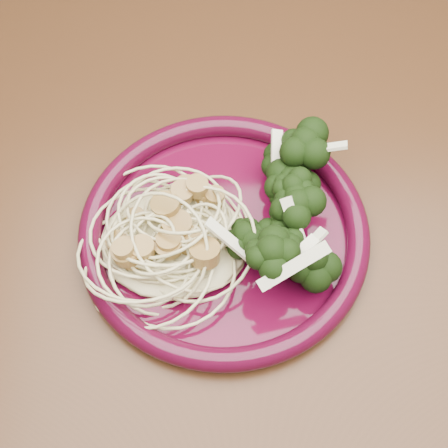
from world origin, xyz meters
TOP-DOWN VIEW (x-y plane):
  - dining_table at (0.00, 0.00)m, footprint 1.20×0.80m
  - dinner_plate at (0.03, 0.04)m, footprint 0.29×0.29m
  - spaghetti_pile at (-0.01, 0.03)m, footprint 0.14×0.13m
  - scallop_cluster at (-0.01, 0.03)m, footprint 0.14×0.14m
  - broccoli_pile at (0.08, 0.05)m, footprint 0.12×0.16m
  - onion_garnish at (0.08, 0.05)m, footprint 0.08×0.11m

SIDE VIEW (x-z plane):
  - dining_table at x=0.00m, z-range 0.28..1.03m
  - dinner_plate at x=0.03m, z-range 0.75..0.77m
  - spaghetti_pile at x=-0.01m, z-range 0.76..0.78m
  - broccoli_pile at x=0.08m, z-range 0.76..0.80m
  - scallop_cluster at x=-0.01m, z-range 0.78..0.82m
  - onion_garnish at x=0.08m, z-range 0.79..0.83m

